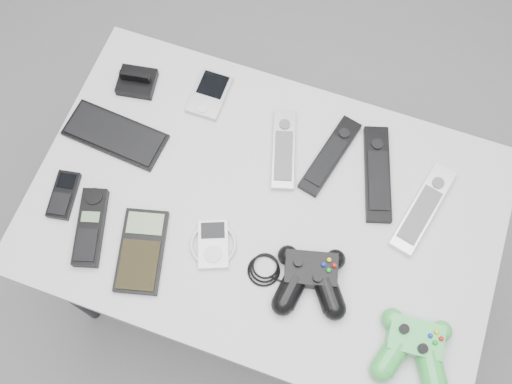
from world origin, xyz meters
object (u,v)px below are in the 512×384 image
(remote_black_a, at_px, (330,155))
(remote_black_b, at_px, (377,173))
(desk, at_px, (265,217))
(remote_silver_b, at_px, (423,208))
(mobile_phone, at_px, (64,195))
(cordless_handset, at_px, (90,227))
(pda_keyboard, at_px, (115,135))
(pda, at_px, (209,94))
(controller_black, at_px, (311,277))
(controller_green, at_px, (414,346))
(remote_silver_a, at_px, (284,149))
(calculator, at_px, (141,251))
(mp3_player, at_px, (213,244))

(remote_black_a, xyz_separation_m, remote_black_b, (0.12, -0.01, 0.00))
(desk, height_order, remote_silver_b, remote_silver_b)
(mobile_phone, xyz_separation_m, cordless_handset, (0.09, -0.05, 0.00))
(pda_keyboard, height_order, pda, pda)
(cordless_handset, relative_size, controller_black, 0.66)
(controller_black, distance_m, controller_green, 0.25)
(pda_keyboard, distance_m, remote_silver_a, 0.40)
(mobile_phone, distance_m, calculator, 0.23)
(mp3_player, relative_size, controller_black, 0.41)
(pda, bearing_deg, controller_black, -44.09)
(pda, bearing_deg, remote_silver_b, -11.87)
(desk, xyz_separation_m, calculator, (-0.22, -0.19, 0.07))
(pda_keyboard, bearing_deg, remote_silver_b, 9.32)
(desk, distance_m, controller_green, 0.44)
(remote_black_b, height_order, mobile_phone, remote_black_b)
(desk, height_order, remote_black_b, remote_black_b)
(cordless_handset, bearing_deg, controller_black, -10.78)
(remote_silver_a, xyz_separation_m, remote_silver_b, (0.35, -0.04, 0.00))
(pda_keyboard, relative_size, controller_black, 0.89)
(remote_black_a, bearing_deg, mp3_player, -108.39)
(remote_black_a, height_order, mobile_phone, remote_black_a)
(pda_keyboard, relative_size, cordless_handset, 1.34)
(controller_green, bearing_deg, desk, 148.84)
(cordless_handset, relative_size, calculator, 0.94)
(desk, height_order, controller_green, controller_green)
(pda, height_order, remote_black_a, remote_black_a)
(controller_green, bearing_deg, pda_keyboard, 157.65)
(pda, height_order, cordless_handset, cordless_handset)
(mp3_player, bearing_deg, remote_black_b, 22.03)
(mp3_player, bearing_deg, pda_keyboard, 129.18)
(desk, distance_m, pda, 0.33)
(desk, distance_m, controller_black, 0.21)
(desk, bearing_deg, remote_silver_a, 92.40)
(remote_black_b, bearing_deg, controller_black, -121.20)
(calculator, distance_m, controller_green, 0.61)
(desk, distance_m, pda_keyboard, 0.41)
(remote_black_b, height_order, remote_silver_b, same)
(mp3_player, bearing_deg, remote_silver_a, 53.16)
(mobile_phone, height_order, controller_green, controller_green)
(remote_black_b, xyz_separation_m, controller_black, (-0.07, -0.29, 0.02))
(desk, height_order, mp3_player, mp3_player)
(desk, xyz_separation_m, remote_silver_b, (0.34, 0.12, 0.07))
(remote_black_b, distance_m, controller_black, 0.30)
(mobile_phone, relative_size, controller_black, 0.42)
(remote_black_b, relative_size, calculator, 1.24)
(cordless_handset, bearing_deg, remote_black_b, 14.14)
(desk, xyz_separation_m, remote_black_b, (0.22, 0.16, 0.07))
(remote_silver_a, bearing_deg, controller_green, -57.54)
(calculator, bearing_deg, desk, 25.71)
(pda, relative_size, mobile_phone, 1.09)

